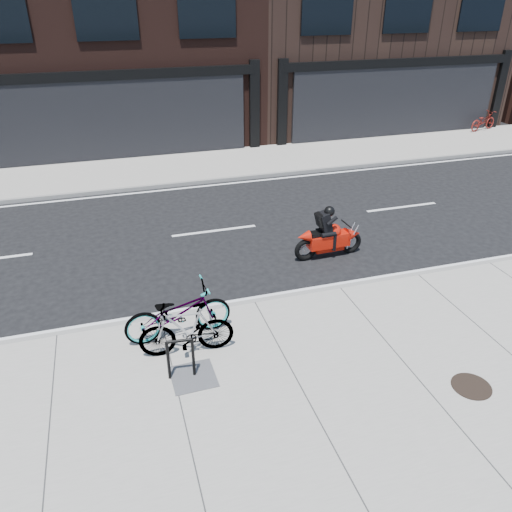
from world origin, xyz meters
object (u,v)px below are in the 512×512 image
object	(u,v)px
bicycle_rear	(186,329)
motorcycle	(332,236)
bicycle_front	(178,312)
bike_rack	(180,355)
manhole_cover	(471,386)
utility_grate	(193,377)
bicycle_far	(483,121)

from	to	relation	value
bicycle_rear	motorcycle	world-z (taller)	motorcycle
bicycle_front	motorcycle	world-z (taller)	motorcycle
bicycle_rear	motorcycle	xyz separation A→B (m)	(4.19, 2.93, -0.08)
bike_rack	motorcycle	size ratio (longest dim) A/B	0.43
motorcycle	manhole_cover	bearing A→B (deg)	-89.82
bicycle_front	utility_grate	xyz separation A→B (m)	(0.03, -1.24, -0.53)
bike_rack	bicycle_front	world-z (taller)	bicycle_front
utility_grate	bike_rack	bearing A→B (deg)	159.45
bicycle_front	utility_grate	distance (m)	1.34
bike_rack	bicycle_rear	size ratio (longest dim) A/B	0.46
manhole_cover	utility_grate	size ratio (longest dim) A/B	0.88
bike_rack	manhole_cover	distance (m)	4.93
bicycle_far	utility_grate	bearing A→B (deg)	112.63
bicycle_rear	utility_grate	xyz separation A→B (m)	(-0.03, -0.69, -0.51)
bicycle_far	utility_grate	world-z (taller)	bicycle_far
bicycle_far	bicycle_rear	bearing A→B (deg)	111.16
bicycle_rear	bicycle_far	world-z (taller)	bicycle_rear
bicycle_front	bicycle_rear	size ratio (longest dim) A/B	1.19
bike_rack	bicycle_front	bearing A→B (deg)	82.92
utility_grate	motorcycle	bearing A→B (deg)	40.62
motorcycle	bicycle_far	world-z (taller)	motorcycle
utility_grate	bicycle_front	bearing A→B (deg)	91.59
bicycle_rear	utility_grate	size ratio (longest dim) A/B	2.29
bicycle_rear	bike_rack	bearing A→B (deg)	-13.26
bike_rack	motorcycle	distance (m)	5.65
bike_rack	bicycle_rear	world-z (taller)	bicycle_rear
bicycle_front	utility_grate	size ratio (longest dim) A/B	2.71
bike_rack	bicycle_rear	distance (m)	0.66
bicycle_rear	bicycle_far	distance (m)	20.27
bicycle_front	bike_rack	bearing A→B (deg)	169.30
bicycle_rear	utility_grate	bearing A→B (deg)	2.91
bicycle_front	motorcycle	xyz separation A→B (m)	(4.25, 2.38, -0.10)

